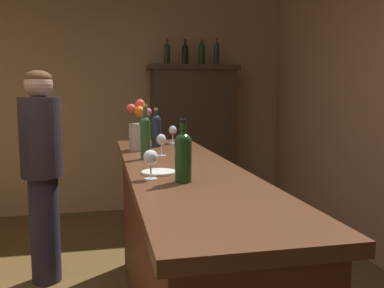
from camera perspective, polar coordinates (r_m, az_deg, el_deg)
wall_back at (r=5.20m, az=-14.18°, el=6.78°), size 4.97×0.12×2.91m
bar_counter at (r=2.46m, az=-1.39°, el=-15.17°), size 0.61×2.53×1.06m
display_cabinet at (r=5.03m, az=0.07°, el=0.96°), size 1.05×0.45×1.78m
wine_bottle_syrah at (r=2.55m, az=-6.39°, el=1.21°), size 0.06×0.06×0.33m
wine_bottle_chardonnay at (r=1.88m, az=-1.22°, el=-1.44°), size 0.08×0.08×0.29m
wine_bottle_pinot at (r=3.10m, az=-4.93°, el=2.03°), size 0.07×0.07×0.29m
wine_glass_front at (r=1.96m, az=-5.69°, el=-1.95°), size 0.07×0.07×0.14m
wine_glass_mid at (r=2.66m, az=-4.23°, el=0.49°), size 0.06×0.06×0.14m
wine_glass_rear at (r=3.31m, az=-2.66°, el=1.71°), size 0.07×0.07×0.14m
flower_arrangement at (r=2.95m, az=-7.19°, el=1.83°), size 0.17×0.16×0.36m
cheese_plate at (r=2.10m, az=-4.54°, el=-3.88°), size 0.18×0.18×0.01m
display_bottle_left at (r=4.96m, az=-3.42°, el=12.32°), size 0.07×0.07×0.30m
display_bottle_midleft at (r=5.00m, az=-0.94°, el=12.26°), size 0.08×0.08×0.30m
display_bottle_center at (r=5.04m, az=1.35°, el=12.31°), size 0.08×0.08×0.30m
display_bottle_midright at (r=5.09m, az=3.37°, el=12.35°), size 0.06×0.06×0.34m
patron_near_entrance at (r=3.35m, az=-19.84°, el=-2.75°), size 0.31×0.31×1.63m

